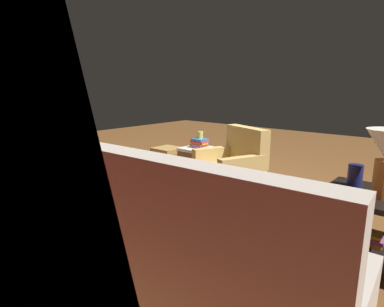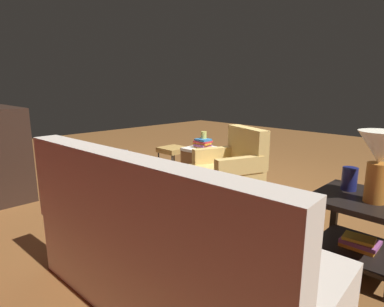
% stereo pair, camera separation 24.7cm
% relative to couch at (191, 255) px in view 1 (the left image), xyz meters
% --- Properties ---
extents(ground, '(12.00, 12.00, 0.00)m').
position_rel_couch_xyz_m(ground, '(1.25, -1.90, -0.33)').
color(ground, brown).
extents(couch, '(1.95, 0.96, 1.00)m').
position_rel_couch_xyz_m(couch, '(0.00, 0.00, 0.00)').
color(couch, beige).
rests_on(couch, ground).
extents(armchair, '(0.86, 0.87, 0.87)m').
position_rel_couch_xyz_m(armchair, '(0.84, -1.66, 0.03)').
color(armchair, tan).
rests_on(armchair, ground).
extents(side_table, '(0.64, 0.64, 0.55)m').
position_rel_couch_xyz_m(side_table, '(-0.69, -1.27, 0.03)').
color(side_table, black).
rests_on(side_table, ground).
extents(small_vase, '(0.11, 0.11, 0.18)m').
position_rel_couch_xyz_m(small_vase, '(-0.55, -1.37, 0.31)').
color(small_vase, navy).
rests_on(small_vase, side_table).
extents(book_stack_shelf, '(0.26, 0.20, 0.08)m').
position_rel_couch_xyz_m(book_stack_shelf, '(-0.70, -1.27, -0.14)').
color(book_stack_shelf, orange).
rests_on(book_stack_shelf, side_table).
extents(laptop_desk, '(0.56, 0.44, 0.48)m').
position_rel_couch_xyz_m(laptop_desk, '(1.58, -0.69, 0.09)').
color(laptop_desk, olive).
rests_on(laptop_desk, ground).
extents(laptop, '(0.37, 0.31, 0.21)m').
position_rel_couch_xyz_m(laptop, '(1.57, -0.65, 0.20)').
color(laptop, silver).
rests_on(laptop, laptop_desk).
extents(wicker_hamper, '(0.45, 0.45, 0.48)m').
position_rel_couch_xyz_m(wicker_hamper, '(1.65, -2.05, -0.09)').
color(wicker_hamper, brown).
rests_on(wicker_hamper, ground).
extents(book_stack_hamper, '(0.27, 0.20, 0.13)m').
position_rel_couch_xyz_m(book_stack_hamper, '(1.65, -2.06, 0.21)').
color(book_stack_hamper, gold).
rests_on(book_stack_hamper, wicker_hamper).
extents(yellow_mug, '(0.08, 0.08, 0.10)m').
position_rel_couch_xyz_m(yellow_mug, '(1.67, -2.09, 0.33)').
color(yellow_mug, '#D8D866').
rests_on(yellow_mug, book_stack_hamper).
extents(tv_remote, '(0.05, 0.16, 0.02)m').
position_rel_couch_xyz_m(tv_remote, '(1.75, -2.13, 0.16)').
color(tv_remote, '#262628').
rests_on(tv_remote, wicker_hamper).
extents(ottoman, '(0.40, 0.40, 0.36)m').
position_rel_couch_xyz_m(ottoman, '(2.44, -2.18, -0.02)').
color(ottoman, '#AD8442').
rests_on(ottoman, ground).
extents(circular_rug, '(1.18, 1.18, 0.01)m').
position_rel_couch_xyz_m(circular_rug, '(2.01, -1.08, -0.33)').
color(circular_rug, beige).
rests_on(circular_rug, ground).
extents(pet_bowl_steel, '(0.20, 0.20, 0.05)m').
position_rel_couch_xyz_m(pet_bowl_steel, '(3.55, -2.12, -0.31)').
color(pet_bowl_steel, silver).
rests_on(pet_bowl_steel, ground).
extents(pet_bowl_teal, '(0.20, 0.20, 0.05)m').
position_rel_couch_xyz_m(pet_bowl_teal, '(3.91, -2.15, -0.31)').
color(pet_bowl_teal, teal).
rests_on(pet_bowl_teal, ground).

